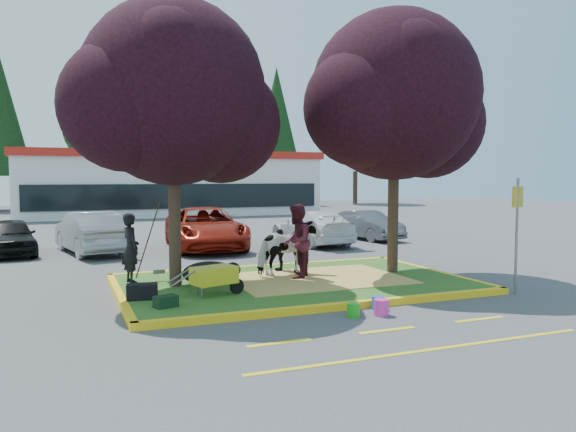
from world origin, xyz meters
name	(u,v)px	position (x,y,z in m)	size (l,w,h in m)	color
ground	(294,286)	(0.00, 0.00, 0.00)	(90.00, 90.00, 0.00)	#424244
median_island	(294,283)	(0.00, 0.00, 0.07)	(8.00, 5.00, 0.15)	#29591C
curb_near	(344,306)	(0.00, -2.58, 0.07)	(8.30, 0.16, 0.15)	yellow
curb_far	(260,268)	(0.00, 2.58, 0.07)	(8.30, 0.16, 0.15)	yellow
curb_left	(120,297)	(-4.08, 0.00, 0.07)	(0.16, 5.30, 0.15)	yellow
curb_right	(434,273)	(4.08, 0.00, 0.07)	(0.16, 5.30, 0.15)	yellow
straw_bedding	(317,278)	(0.60, 0.00, 0.15)	(4.20, 3.00, 0.01)	#D8B259
tree_purple_left	(174,101)	(-2.78, 0.38, 4.36)	(5.06, 4.20, 6.51)	black
tree_purple_right	(396,103)	(2.92, 0.18, 4.56)	(5.30, 4.40, 6.82)	black
fire_lane_stripe_a	(280,343)	(-2.00, -4.20, 0.00)	(1.10, 0.12, 0.01)	yellow
fire_lane_stripe_b	(387,330)	(0.00, -4.20, 0.00)	(1.10, 0.12, 0.01)	yellow
fire_lane_stripe_c	(480,319)	(2.00, -4.20, 0.00)	(1.10, 0.12, 0.01)	yellow
fire_lane_long	(429,350)	(0.00, -5.40, 0.00)	(6.00, 0.10, 0.01)	yellow
retail_building	(170,183)	(2.00, 27.98, 2.25)	(20.40, 8.40, 4.40)	silver
treeline	(140,118)	(1.23, 37.61, 7.73)	(46.58, 7.80, 14.63)	black
cow	(288,248)	(0.09, 0.66, 0.85)	(0.76, 1.66, 1.40)	silver
calf	(208,273)	(-2.04, 0.37, 0.42)	(1.23, 0.70, 0.53)	black
handler	(131,248)	(-3.70, 1.18, 0.98)	(0.60, 0.40, 1.66)	black
visitor_a	(297,241)	(0.17, 0.25, 1.07)	(0.89, 0.70, 1.84)	#49151F
visitor_b	(280,250)	(0.17, 1.41, 0.71)	(0.66, 0.27, 1.13)	black
wheelbarrow	(215,276)	(-2.23, -0.97, 0.57)	(1.63, 0.80, 0.62)	black
gear_bag_dark	(142,291)	(-3.70, -0.76, 0.31)	(0.62, 0.34, 0.32)	black
gear_bag_green	(166,301)	(-3.38, -1.66, 0.26)	(0.43, 0.27, 0.23)	black
sign_post	(517,222)	(4.30, -2.70, 1.63)	(0.37, 0.10, 2.63)	slate
bucket_green	(353,310)	(-0.11, -3.17, 0.14)	(0.25, 0.25, 0.27)	#19A41A
bucket_pink	(381,308)	(0.45, -3.27, 0.16)	(0.29, 0.29, 0.31)	#E432A0
bucket_blue	(378,303)	(0.64, -2.82, 0.13)	(0.25, 0.25, 0.27)	blue
car_black	(11,237)	(-6.83, 8.67, 0.63)	(1.48, 3.68, 1.25)	black
car_silver	(91,232)	(-4.29, 8.11, 0.73)	(1.55, 4.43, 1.46)	gray
car_red	(205,228)	(-0.29, 7.87, 0.76)	(2.54, 5.50, 1.53)	maroon
car_white	(312,227)	(3.94, 7.65, 0.67)	(1.87, 4.59, 1.33)	white
car_grey	(366,225)	(6.81, 8.36, 0.61)	(1.30, 3.72, 1.22)	#515258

